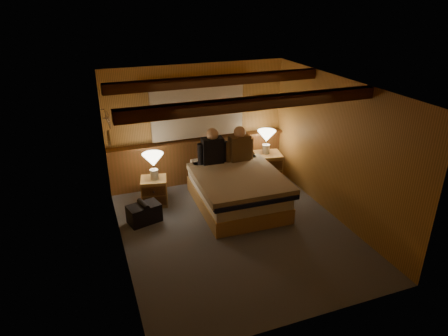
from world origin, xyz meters
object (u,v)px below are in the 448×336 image
lamp_left (153,161)px  duffel_bag (144,213)px  lamp_right (266,137)px  nightstand_right (267,167)px  bed (237,189)px  person_left (212,149)px  nightstand_left (154,191)px  person_right (239,146)px

lamp_left → duffel_bag: lamp_left is taller
lamp_left → duffel_bag: (-0.31, -0.56, -0.69)m
lamp_right → duffel_bag: 2.90m
lamp_left → lamp_right: bearing=6.5°
nightstand_right → lamp_left: lamp_left is taller
lamp_left → lamp_right: lamp_right is taller
lamp_left → duffel_bag: size_ratio=0.82×
bed → duffel_bag: bearing=-179.6°
nightstand_right → person_left: size_ratio=0.86×
nightstand_right → duffel_bag: 2.83m
nightstand_left → person_right: 1.81m
nightstand_left → person_left: person_left is taller
nightstand_right → person_left: person_left is taller
nightstand_right → lamp_left: size_ratio=1.22×
lamp_right → person_left: (-1.23, -0.23, 0.01)m
bed → lamp_left: size_ratio=3.93×
lamp_left → person_left: 1.13m
lamp_left → person_left: person_left is taller
bed → duffel_bag: (-1.70, 0.03, -0.17)m
lamp_right → person_left: bearing=-169.4°
duffel_bag → bed: bearing=-16.0°
bed → person_right: 0.87m
person_left → person_right: size_ratio=1.01×
lamp_left → bed: bearing=-23.0°
nightstand_left → lamp_right: (2.38, 0.25, 0.67)m
bed → lamp_right: size_ratio=4.02×
bed → person_left: size_ratio=2.76×
lamp_right → person_right: bearing=-158.4°
lamp_left → nightstand_right: bearing=5.5°
lamp_left → person_right: size_ratio=0.71×
nightstand_left → lamp_left: 0.60m
nightstand_left → nightstand_right: nightstand_right is taller
bed → person_left: person_left is taller
person_left → person_right: 0.53m
nightstand_left → person_right: bearing=11.0°
lamp_right → bed: bearing=-138.8°
nightstand_left → nightstand_right: (2.41, 0.21, 0.04)m
nightstand_right → person_left: bearing=-161.4°
bed → person_left: 0.90m
person_left → bed: bearing=-65.3°
lamp_right → person_left: 1.25m
bed → person_right: (0.27, 0.58, 0.59)m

